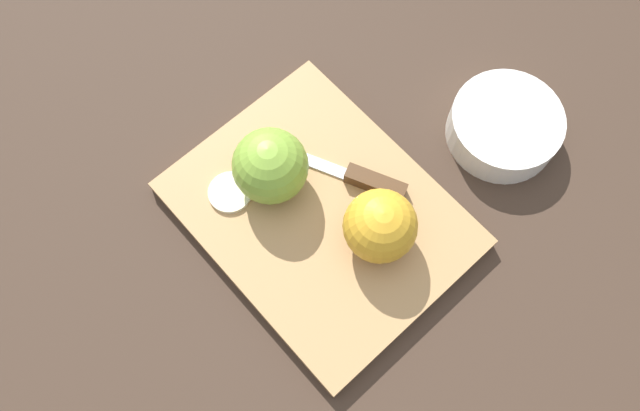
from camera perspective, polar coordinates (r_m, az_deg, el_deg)
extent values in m
plane|color=#38281E|center=(0.72, 0.00, -1.11)|extent=(4.00, 4.00, 0.00)
cube|color=#A37A4C|center=(0.71, 0.00, -0.85)|extent=(0.33, 0.26, 0.02)
sphere|color=gold|center=(0.66, 5.52, -1.88)|extent=(0.08, 0.08, 0.08)
cylinder|color=beige|center=(0.66, 5.07, -1.46)|extent=(0.00, 0.07, 0.07)
sphere|color=olive|center=(0.68, -4.57, 3.62)|extent=(0.08, 0.08, 0.08)
cylinder|color=beige|center=(0.68, -4.01, 3.34)|extent=(0.03, 0.08, 0.08)
cube|color=silver|center=(0.72, -0.46, 3.93)|extent=(0.08, 0.04, 0.00)
cube|color=#472D19|center=(0.71, 5.10, 2.06)|extent=(0.07, 0.04, 0.02)
cylinder|color=beige|center=(0.71, -8.23, 1.20)|extent=(0.05, 0.05, 0.01)
cylinder|color=silver|center=(0.78, 16.49, 6.95)|extent=(0.13, 0.13, 0.04)
torus|color=silver|center=(0.76, 16.84, 7.54)|extent=(0.13, 0.13, 0.01)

